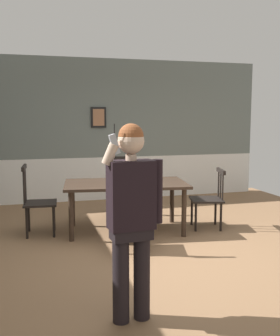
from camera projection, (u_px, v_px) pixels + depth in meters
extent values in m
plane|color=#846042|center=(152.00, 249.00, 5.29)|extent=(7.39, 7.39, 0.00)
cube|color=slate|center=(103.00, 108.00, 8.25)|extent=(6.72, 0.12, 1.99)
cube|color=white|center=(104.00, 178.00, 8.45)|extent=(6.72, 0.14, 0.88)
cube|color=white|center=(104.00, 157.00, 8.36)|extent=(6.72, 0.05, 0.06)
cube|color=black|center=(98.00, 117.00, 8.18)|extent=(0.31, 0.03, 0.41)
cube|color=#AD7451|center=(99.00, 117.00, 8.16)|extent=(0.23, 0.01, 0.33)
cube|color=#38281E|center=(126.00, 184.00, 6.04)|extent=(1.91, 1.23, 0.04)
cylinder|color=#38281E|center=(71.00, 216.00, 5.59)|extent=(0.07, 0.07, 0.70)
cylinder|color=#38281E|center=(184.00, 213.00, 5.81)|extent=(0.07, 0.07, 0.70)
cylinder|color=#38281E|center=(73.00, 204.00, 6.37)|extent=(0.07, 0.07, 0.70)
cylinder|color=#38281E|center=(172.00, 201.00, 6.59)|extent=(0.07, 0.07, 0.70)
cube|color=black|center=(40.00, 203.00, 5.90)|extent=(0.50, 0.50, 0.03)
cube|color=black|center=(24.00, 168.00, 5.79)|extent=(0.08, 0.47, 0.06)
cylinder|color=black|center=(25.00, 183.00, 5.96)|extent=(0.02, 0.02, 0.54)
cylinder|color=black|center=(25.00, 184.00, 5.82)|extent=(0.02, 0.02, 0.54)
cylinder|color=black|center=(24.00, 186.00, 5.69)|extent=(0.02, 0.02, 0.54)
cylinder|color=black|center=(54.00, 216.00, 6.15)|extent=(0.04, 0.04, 0.45)
cylinder|color=black|center=(54.00, 222.00, 5.79)|extent=(0.04, 0.04, 0.45)
cylinder|color=black|center=(29.00, 217.00, 6.08)|extent=(0.04, 0.04, 0.45)
cylinder|color=black|center=(27.00, 223.00, 5.72)|extent=(0.04, 0.04, 0.45)
cube|color=black|center=(206.00, 199.00, 6.25)|extent=(0.57, 0.57, 0.03)
cube|color=black|center=(221.00, 171.00, 6.20)|extent=(0.15, 0.47, 0.06)
cylinder|color=black|center=(223.00, 185.00, 6.08)|extent=(0.02, 0.02, 0.46)
cylinder|color=black|center=(221.00, 184.00, 6.22)|extent=(0.02, 0.02, 0.46)
cylinder|color=black|center=(219.00, 182.00, 6.36)|extent=(0.02, 0.02, 0.46)
cylinder|color=black|center=(196.00, 217.00, 6.08)|extent=(0.04, 0.04, 0.43)
cylinder|color=black|center=(192.00, 211.00, 6.46)|extent=(0.04, 0.04, 0.43)
cylinder|color=black|center=(221.00, 217.00, 6.09)|extent=(0.04, 0.04, 0.43)
cylinder|color=black|center=(215.00, 211.00, 6.47)|extent=(0.04, 0.04, 0.43)
cube|color=#2D2319|center=(132.00, 217.00, 5.24)|extent=(0.55, 0.55, 0.03)
cube|color=#2D2319|center=(133.00, 177.00, 4.97)|extent=(0.45, 0.15, 0.06)
cylinder|color=#2D2319|center=(122.00, 197.00, 5.00)|extent=(0.02, 0.02, 0.56)
cylinder|color=#2D2319|center=(133.00, 197.00, 5.00)|extent=(0.02, 0.02, 0.56)
cylinder|color=#2D2319|center=(144.00, 197.00, 5.01)|extent=(0.02, 0.02, 0.56)
cylinder|color=#2D2319|center=(119.00, 230.00, 5.45)|extent=(0.04, 0.04, 0.42)
cylinder|color=#2D2319|center=(146.00, 229.00, 5.46)|extent=(0.04, 0.04, 0.42)
cylinder|color=#2D2319|center=(118.00, 238.00, 5.09)|extent=(0.04, 0.04, 0.42)
cylinder|color=#2D2319|center=(147.00, 237.00, 5.10)|extent=(0.04, 0.04, 0.42)
cube|color=black|center=(121.00, 193.00, 6.91)|extent=(0.57, 0.57, 0.03)
cube|color=black|center=(120.00, 158.00, 7.05)|extent=(0.47, 0.15, 0.06)
cylinder|color=black|center=(129.00, 173.00, 7.09)|extent=(0.02, 0.02, 0.59)
cylinder|color=black|center=(121.00, 173.00, 7.08)|extent=(0.02, 0.02, 0.59)
cylinder|color=black|center=(112.00, 173.00, 7.08)|extent=(0.02, 0.02, 0.59)
cylinder|color=black|center=(132.00, 208.00, 6.76)|extent=(0.04, 0.04, 0.41)
cylinder|color=black|center=(109.00, 208.00, 6.74)|extent=(0.04, 0.04, 0.41)
cylinder|color=black|center=(131.00, 203.00, 7.13)|extent=(0.04, 0.04, 0.41)
cylinder|color=black|center=(110.00, 203.00, 7.12)|extent=(0.04, 0.04, 0.41)
cylinder|color=black|center=(142.00, 273.00, 3.44)|extent=(0.14, 0.14, 0.80)
cylinder|color=black|center=(121.00, 276.00, 3.37)|extent=(0.14, 0.14, 0.80)
cube|color=black|center=(131.00, 232.00, 3.36)|extent=(0.35, 0.21, 0.12)
cube|color=black|center=(131.00, 195.00, 3.32)|extent=(0.39, 0.23, 0.57)
cylinder|color=black|center=(157.00, 191.00, 3.40)|extent=(0.09, 0.09, 0.54)
cylinder|color=beige|center=(110.00, 154.00, 3.20)|extent=(0.16, 0.13, 0.19)
cylinder|color=beige|center=(131.00, 157.00, 3.28)|extent=(0.09, 0.09, 0.05)
sphere|color=beige|center=(131.00, 141.00, 3.26)|extent=(0.22, 0.22, 0.22)
sphere|color=brown|center=(131.00, 136.00, 3.26)|extent=(0.21, 0.21, 0.21)
cube|color=#B7B7BC|center=(114.00, 144.00, 3.19)|extent=(0.10, 0.04, 0.17)
cylinder|color=black|center=(114.00, 129.00, 3.17)|extent=(0.01, 0.01, 0.08)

